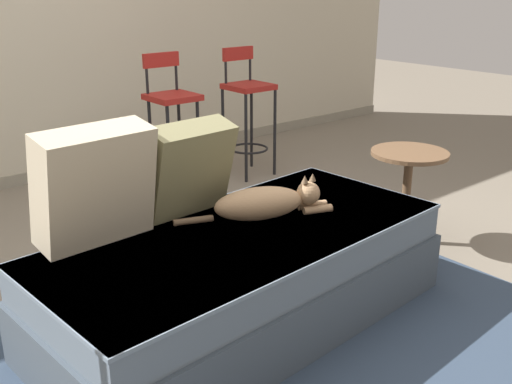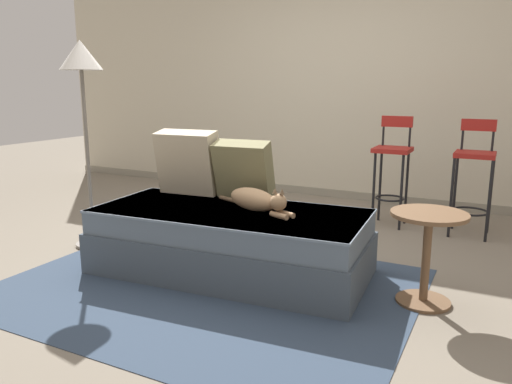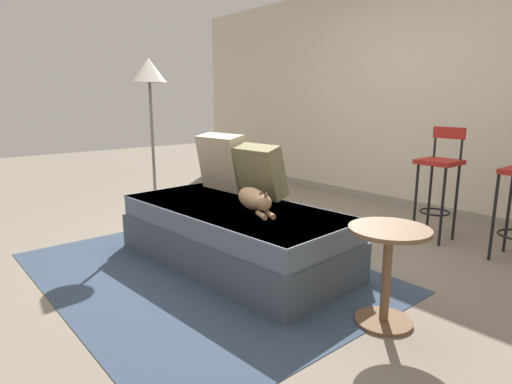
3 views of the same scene
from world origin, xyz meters
The scene contains 11 objects.
ground_plane centered at (0.00, 0.00, 0.00)m, with size 16.00×16.00×0.00m, color slate.
wall_back_panel centered at (0.00, 2.25, 1.30)m, with size 8.00×0.10×2.60m, color beige.
wall_baseboard_trim centered at (0.00, 2.20, 0.04)m, with size 8.00×0.02×0.09m, color gray.
area_rug centered at (0.00, -0.70, 0.00)m, with size 2.56×1.97×0.01m, color #334256.
couch centered at (0.00, -0.40, 0.23)m, with size 1.92×0.99×0.45m.
throw_pillow_corner centered at (-0.53, -0.10, 0.70)m, with size 0.49×0.28×0.50m.
throw_pillow_middle centered at (-0.07, -0.07, 0.67)m, with size 0.43×0.29×0.44m.
cat centered at (0.17, -0.34, 0.52)m, with size 0.70×0.35×0.19m.
bar_stool_near_window centered at (0.72, 1.32, 0.59)m, with size 0.32×0.32×1.00m.
side_table centered at (1.28, -0.31, 0.36)m, with size 0.44×0.44×0.56m.
floor_lamp centered at (-1.29, -0.39, 1.35)m, with size 0.32×0.32×1.61m.
Camera 3 is at (2.50, -2.28, 1.24)m, focal length 30.00 mm.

